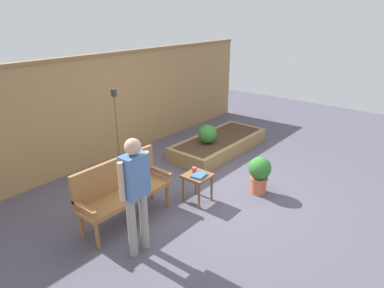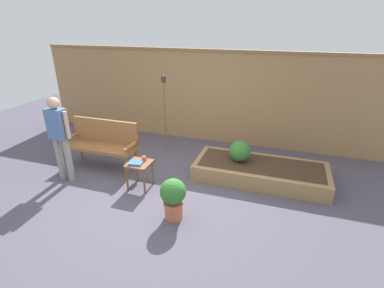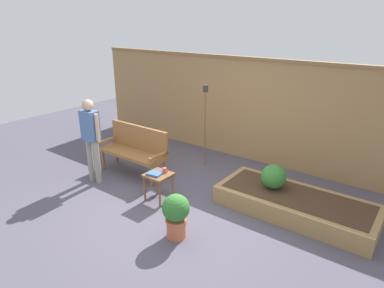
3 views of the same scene
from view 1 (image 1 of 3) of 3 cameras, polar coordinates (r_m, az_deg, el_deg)
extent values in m
plane|color=#514C5B|center=(5.81, 3.87, -8.30)|extent=(14.00, 14.00, 0.00)
cube|color=#A37A4C|center=(7.11, -13.21, 6.04)|extent=(8.40, 0.10, 2.10)
cube|color=olive|center=(6.91, -14.00, 14.69)|extent=(8.40, 0.14, 0.06)
cylinder|color=#936033|center=(5.58, -6.92, -7.44)|extent=(0.06, 0.06, 0.40)
cylinder|color=#936033|center=(5.35, -4.22, -8.67)|extent=(0.06, 0.06, 0.40)
cylinder|color=#936033|center=(4.91, -18.34, -12.93)|extent=(0.06, 0.06, 0.40)
cylinder|color=#936033|center=(4.66, -15.84, -14.73)|extent=(0.06, 0.06, 0.40)
cube|color=#936033|center=(4.97, -11.11, -8.55)|extent=(1.44, 0.48, 0.06)
cube|color=#936033|center=(5.00, -12.89, -5.05)|extent=(1.44, 0.06, 0.48)
cube|color=#936033|center=(4.58, -17.94, -10.27)|extent=(0.06, 0.48, 0.04)
cube|color=#936033|center=(5.31, -5.51, -4.55)|extent=(0.06, 0.48, 0.04)
cylinder|color=brown|center=(5.67, 0.66, -6.52)|extent=(0.04, 0.04, 0.44)
cylinder|color=brown|center=(5.50, 3.36, -7.55)|extent=(0.04, 0.04, 0.44)
cylinder|color=brown|center=(5.45, -1.54, -7.79)|extent=(0.04, 0.04, 0.44)
cylinder|color=brown|center=(5.27, 1.21, -8.91)|extent=(0.04, 0.04, 0.44)
cube|color=brown|center=(5.35, 0.94, -5.44)|extent=(0.40, 0.40, 0.04)
cylinder|color=#CC4C47|center=(5.42, 0.35, -4.39)|extent=(0.07, 0.07, 0.08)
torus|color=#CC4C47|center=(5.45, 0.62, -4.24)|extent=(0.06, 0.01, 0.06)
cube|color=#38609E|center=(5.29, 1.20, -5.37)|extent=(0.25, 0.22, 0.03)
cylinder|color=#C66642|center=(5.87, 11.22, -6.98)|extent=(0.27, 0.27, 0.25)
cylinder|color=#C66642|center=(5.80, 11.33, -5.74)|extent=(0.30, 0.30, 0.04)
sphere|color=#33752D|center=(5.72, 11.47, -4.05)|extent=(0.38, 0.38, 0.38)
cube|color=#997547|center=(7.22, 7.59, -0.89)|extent=(2.40, 0.09, 0.30)
cube|color=#997547|center=(7.70, 1.87, 0.76)|extent=(2.40, 0.09, 0.30)
cube|color=#997547|center=(6.61, -1.15, -2.91)|extent=(0.09, 0.82, 0.30)
cube|color=#997547|center=(8.37, 9.21, 2.23)|extent=(0.09, 0.82, 0.30)
cube|color=#422D1E|center=(7.45, 4.64, -0.04)|extent=(2.22, 0.82, 0.30)
cylinder|color=brown|center=(7.10, 2.60, 0.45)|extent=(0.04, 0.04, 0.06)
sphere|color=#33752D|center=(7.04, 2.62, 1.71)|extent=(0.39, 0.39, 0.39)
cylinder|color=brown|center=(6.18, -12.52, 1.00)|extent=(0.03, 0.03, 1.54)
cylinder|color=#332D28|center=(5.95, -13.17, 8.53)|extent=(0.10, 0.10, 0.13)
cylinder|color=gray|center=(4.44, -8.18, -12.73)|extent=(0.11, 0.11, 0.82)
cylinder|color=gray|center=(4.33, -10.17, -13.82)|extent=(0.11, 0.11, 0.82)
cube|color=#4C70A3|center=(4.04, -9.73, -5.33)|extent=(0.32, 0.20, 0.54)
cylinder|color=tan|center=(4.15, -7.66, -4.39)|extent=(0.07, 0.07, 0.49)
cylinder|color=tan|center=(3.93, -11.93, -6.32)|extent=(0.07, 0.07, 0.49)
sphere|color=tan|center=(3.88, -10.07, -0.46)|extent=(0.20, 0.20, 0.20)
camera|label=2|loc=(6.06, 49.69, 12.59)|focal=26.72mm
camera|label=3|loc=(7.21, 47.39, 14.75)|focal=31.62mm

